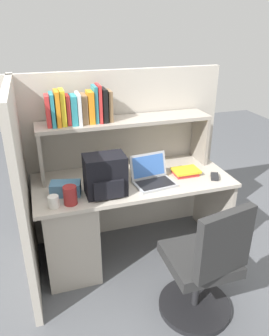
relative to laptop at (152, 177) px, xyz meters
name	(u,v)px	position (x,y,z in m)	size (l,w,h in m)	color
ground_plane	(133,250)	(-0.13, 0.11, -0.78)	(8.00, 8.00, 0.00)	#595B60
desk	(88,220)	(-0.52, 0.11, -0.38)	(1.60, 0.70, 0.73)	beige
cubicle_partition_rear	(120,157)	(-0.13, 0.49, -0.01)	(1.84, 0.05, 1.55)	#BCB5A8
cubicle_partition_left	(24,192)	(-0.98, 0.06, -0.01)	(0.05, 1.06, 1.55)	#BCB5A8
overhead_hutch	(125,131)	(-0.13, 0.31, 0.30)	(1.44, 0.28, 0.45)	gray
reference_books_on_shelf	(79,107)	(-0.50, 0.31, 0.52)	(0.51, 0.19, 0.29)	red
laptop	(152,177)	(0.00, 0.00, 0.00)	(0.34, 0.29, 0.22)	#B7BABF
backpack	(105,176)	(-0.39, -0.06, 0.10)	(0.30, 0.23, 0.31)	black
computer_mouse	(215,177)	(0.52, -0.08, -0.03)	(0.06, 0.10, 0.03)	#262628
paper_cup	(54,202)	(-0.78, -0.14, -0.01)	(0.08, 0.08, 0.08)	white
tissue_box	(66,189)	(-0.68, 0.01, 0.00)	(0.22, 0.12, 0.10)	teal
snack_canister	(70,195)	(-0.66, -0.13, 0.02)	(0.10, 0.10, 0.14)	maroon
desk_book_stack	(185,172)	(0.32, 0.06, -0.03)	(0.22, 0.17, 0.05)	red
office_chair	(204,270)	(0.12, -0.70, -0.39)	(0.52, 0.53, 0.93)	black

